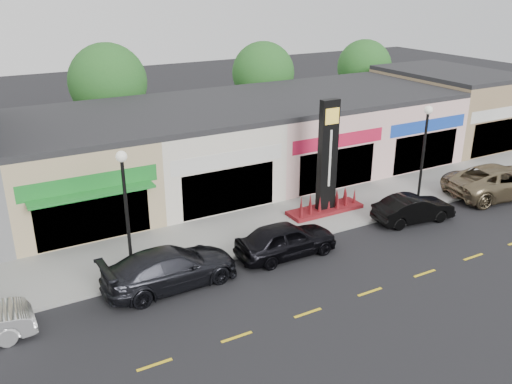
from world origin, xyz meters
TOP-DOWN VIEW (x-y plane):
  - ground at (0.00, 0.00)m, footprint 120.00×120.00m
  - sidewalk at (0.00, 4.35)m, footprint 52.00×4.30m
  - curb at (0.00, 2.10)m, footprint 52.00×0.20m
  - shop_beige at (-8.50, 11.46)m, footprint 7.00×10.85m
  - shop_cream at (-1.50, 11.47)m, footprint 7.00×10.01m
  - shop_pink_w at (5.50, 11.47)m, footprint 7.00×10.01m
  - shop_pink_e at (12.50, 11.47)m, footprint 7.00×10.01m
  - shop_tan at (19.50, 11.48)m, footprint 7.00×10.01m
  - tree_rear_west at (-4.00, 19.50)m, footprint 5.20×5.20m
  - tree_rear_mid at (8.00, 19.50)m, footprint 4.80×4.80m
  - tree_rear_east at (18.00, 19.50)m, footprint 4.60×4.60m
  - lamp_west_near at (-8.00, 2.50)m, footprint 0.44×0.44m
  - lamp_east_near at (8.00, 2.50)m, footprint 0.44×0.44m
  - pylon_sign at (3.00, 4.20)m, footprint 4.20×1.30m
  - car_dark_sedan at (-6.74, 1.37)m, footprint 2.51×5.67m
  - car_black_sedan at (-1.29, 1.27)m, footprint 1.94×4.71m
  - car_black_conv at (6.38, 1.21)m, footprint 2.01×4.41m
  - car_gold_suv at (13.27, 1.42)m, footprint 4.02×6.91m

SIDE VIEW (x-z plane):
  - ground at x=0.00m, z-range 0.00..0.00m
  - sidewalk at x=0.00m, z-range 0.00..0.15m
  - curb at x=0.00m, z-range 0.00..0.15m
  - car_black_conv at x=6.38m, z-range 0.00..1.40m
  - car_black_sedan at x=-1.29m, z-range 0.00..1.60m
  - car_dark_sedan at x=-6.74m, z-range 0.00..1.62m
  - car_gold_suv at x=13.27m, z-range 0.00..1.81m
  - pylon_sign at x=3.00m, z-range -0.73..5.27m
  - shop_cream at x=-1.50m, z-range 0.00..4.80m
  - shop_pink_w at x=5.50m, z-range 0.00..4.80m
  - shop_pink_e at x=12.50m, z-range 0.00..4.80m
  - shop_beige at x=-8.50m, z-range 0.00..4.80m
  - shop_tan at x=19.50m, z-range 0.00..5.30m
  - lamp_west_near at x=-8.00m, z-range 0.74..6.21m
  - lamp_east_near at x=8.00m, z-range 0.74..6.21m
  - tree_rear_east at x=18.00m, z-range 1.16..8.10m
  - tree_rear_mid at x=8.00m, z-range 1.24..8.53m
  - tree_rear_west at x=-4.00m, z-range 1.30..9.13m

